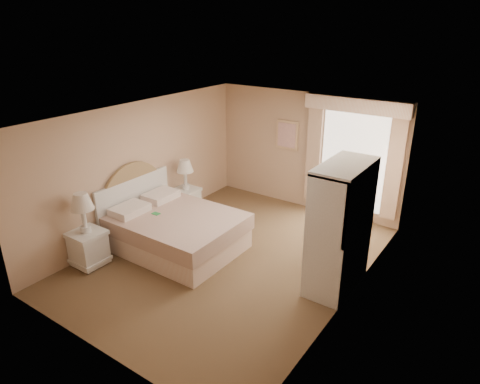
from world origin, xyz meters
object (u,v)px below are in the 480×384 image
Objects in this scene: bed at (172,228)px; armoire at (339,238)px; cafe_chair at (347,210)px; nightstand_near at (87,239)px; nightstand_far at (186,194)px; round_table at (334,230)px.

bed is 3.02m from armoire.
cafe_chair is at bearing 107.29° from armoire.
armoire is at bearing 26.39° from nightstand_near.
armoire is at bearing -10.29° from nightstand_far.
armoire is (0.55, -1.78, 0.35)m from cafe_chair.
round_table is (3.22, 0.23, -0.01)m from nightstand_far.
armoire is (3.65, 1.81, 0.34)m from nightstand_near.
armoire is at bearing -64.18° from round_table.
round_table is 0.89m from cafe_chair.
round_table is 1.07m from armoire.
round_table is at bearing 30.16° from bed.
nightstand_near is 2.48m from nightstand_far.
nightstand_near is 1.94× the size of round_table.
nightstand_far is 3.73m from armoire.
nightstand_near is (-0.72, -1.26, 0.12)m from bed.
nightstand_near is 4.21m from round_table.
cafe_chair is at bearing 49.20° from nightstand_near.
bed is at bearing 60.00° from nightstand_near.
nightstand_far is 3.23m from round_table.
round_table is 0.33× the size of armoire.
cafe_chair is (-0.12, 0.88, 0.03)m from round_table.
bed reaches higher than nightstand_far.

